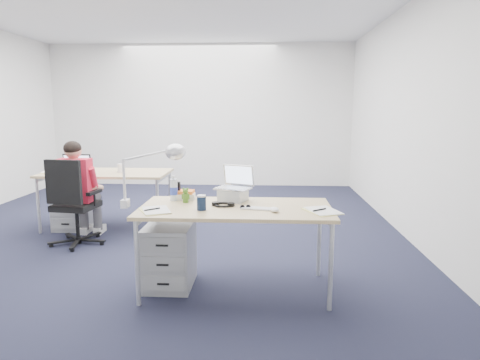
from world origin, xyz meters
The scene contains 24 objects.
floor centered at (0.00, 0.00, 0.00)m, with size 7.00×7.00×0.00m, color black.
room centered at (0.00, 0.00, 1.71)m, with size 6.02×7.02×2.80m.
desk_near centered at (1.05, -1.57, 0.68)m, with size 1.60×0.80×0.73m.
desk_far centered at (-0.76, 0.31, 0.68)m, with size 1.60×0.80×0.73m.
office_chair centered at (-0.86, -0.44, 0.28)m, with size 0.71×0.71×1.00m.
seated_person centered at (-0.86, -0.28, 0.59)m, with size 0.36×0.63×1.18m.
drawer_pedestal_near centered at (0.46, -1.52, 0.28)m, with size 0.40×0.50×0.55m, color #96989A.
drawer_pedestal_far centered at (-1.19, 0.24, 0.28)m, with size 0.40×0.50×0.55m, color #96989A.
silver_laptop centered at (1.01, -1.34, 0.88)m, with size 0.29×0.23×0.31m, color silver, non-canonical shape.
wireless_keyboard centered at (1.22, -1.64, 0.74)m, with size 0.25×0.10×0.01m, color white.
computer_mouse centered at (1.37, -1.73, 0.75)m, with size 0.07×0.11×0.04m, color white.
headphones centered at (0.94, -1.55, 0.75)m, with size 0.20×0.15×0.03m, color black, non-canonical shape.
can_koozie centered at (0.78, -1.70, 0.79)m, with size 0.08×0.08×0.12m, color #13213B.
water_bottle centered at (0.48, -1.35, 0.84)m, with size 0.07×0.07×0.22m, color silver.
bear_figurine centered at (0.60, -1.43, 0.80)m, with size 0.07×0.05×0.13m, color #31691C, non-canonical shape.
book_stack centered at (0.57, -1.30, 0.77)m, with size 0.18×0.14×0.08m, color silver.
cordless_phone centered at (0.51, -1.30, 0.81)m, with size 0.04×0.03×0.16m, color black.
papers_left centered at (0.41, -1.76, 0.73)m, with size 0.20×0.29×0.01m, color #EBE988.
papers_right centered at (1.75, -1.70, 0.74)m, with size 0.21×0.30×0.01m, color #EBE988.
sunglasses centered at (1.13, -1.63, 0.74)m, with size 0.09×0.04×0.02m, color black, non-canonical shape.
desk_lamp centered at (0.30, -1.65, 1.01)m, with size 0.49×0.18×0.56m, color silver, non-canonical shape.
dark_laptop centered at (-1.07, 0.01, 0.86)m, with size 0.37×0.36×0.27m, color black, non-canonical shape.
far_cup centered at (-0.56, 0.29, 0.79)m, with size 0.08×0.08×0.11m, color white.
far_papers centered at (-1.48, 0.31, 0.73)m, with size 0.23×0.33×0.01m, color white.
Camera 1 is at (1.28, -5.06, 1.55)m, focal length 32.00 mm.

